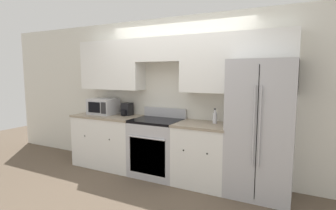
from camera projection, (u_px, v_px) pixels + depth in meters
The scene contains 9 objects.
ground_plane at pixel (159, 184), 4.00m from camera, with size 12.00×12.00×0.00m, color brown.
wall_back at pixel (176, 82), 4.32m from camera, with size 8.00×0.39×2.60m.
lower_cabinets_left at pixel (109, 140), 4.77m from camera, with size 1.24×0.64×0.93m.
lower_cabinets_right at pixel (202, 154), 3.95m from camera, with size 0.81×0.64×0.93m.
oven_range at pixel (157, 147), 4.31m from camera, with size 0.80×0.65×1.09m.
refrigerator at pixel (261, 128), 3.58m from camera, with size 0.85×0.78×1.86m.
microwave at pixel (103, 106), 4.83m from camera, with size 0.48×0.39×0.29m.
bottle at pixel (215, 117), 3.92m from camera, with size 0.06×0.06×0.23m.
coffee_maker at pixel (127, 110), 4.70m from camera, with size 0.16×0.25×0.22m.
Camera 1 is at (1.88, -3.34, 1.67)m, focal length 28.00 mm.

